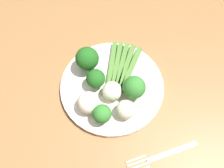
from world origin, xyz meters
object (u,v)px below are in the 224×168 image
Objects in this scene: cauliflower_front at (126,110)px; fork at (162,156)px; plate at (112,86)px; broccoli_back_right at (134,87)px; broccoli_outer_edge at (102,114)px; cauliflower_edge at (112,91)px; broccoli_left at (96,79)px; asparagus_bundle at (121,67)px; dining_table at (99,94)px; cauliflower_front_left at (88,103)px; broccoli_right at (87,59)px.

cauliflower_front reaches higher than fork.
broccoli_back_right reaches higher than plate.
broccoli_outer_edge is 0.80× the size of broccoli_back_right.
cauliflower_edge reaches higher than fork.
broccoli_left is at bearing 56.40° from broccoli_back_right.
asparagus_bundle is 3.32× the size of cauliflower_front.
fork is (-0.23, -0.08, 0.10)m from dining_table.
broccoli_left is (0.01, 0.04, 0.04)m from plate.
asparagus_bundle is (0.04, -0.04, 0.01)m from plate.
broccoli_left is 0.10m from cauliflower_front.
cauliflower_front_left is (-0.07, 0.04, 0.14)m from dining_table.
cauliflower_edge is (0.05, 0.02, 0.00)m from cauliflower_front.
cauliflower_front is at bearing -163.67° from asparagus_bundle.
fork is at bearing -159.74° from broccoli_right.
dining_table is 9.01× the size of asparagus_bundle.
broccoli_right is 0.28m from fork.
broccoli_outer_edge is at bearing 178.01° from broccoli_right.
broccoli_back_right is 1.48× the size of cauliflower_front.
cauliflower_front is 0.09m from cauliflower_front_left.
cauliflower_front_left is at bearing 119.33° from plate.
plate is at bearing -108.47° from broccoli_left.
broccoli_right is (0.14, -0.00, 0.01)m from broccoli_outer_edge.
broccoli_left is 0.05m from cauliflower_edge.
cauliflower_front_left is at bearing 61.91° from cauliflower_front.
broccoli_right is at bearing 102.33° from asparagus_bundle.
cauliflower_front_left is (-0.04, 0.07, 0.03)m from plate.
dining_table is 0.12m from plate.
broccoli_outer_edge reaches higher than dining_table.
dining_table is 23.84× the size of broccoli_left.
broccoli_outer_edge reaches higher than cauliflower_edge.
plate is (-0.03, -0.03, 0.11)m from dining_table.
broccoli_right is at bearing -71.11° from fork.
broccoli_right is at bearing 20.16° from cauliflower_edge.
cauliflower_edge is (-0.04, -0.03, -0.01)m from broccoli_left.
asparagus_bundle is 2.80× the size of broccoli_outer_edge.
cauliflower_front_left reaches higher than cauliflower_front.
broccoli_outer_edge reaches higher than plate.
broccoli_right is (0.07, 0.04, 0.05)m from plate.
broccoli_right is at bearing 38.19° from broccoli_back_right.
asparagus_bundle is 0.13m from cauliflower_front_left.
asparagus_bundle is 0.09m from broccoli_right.
broccoli_back_right is 0.05m from cauliflower_edge.
broccoli_left is 0.79× the size of broccoli_right.
cauliflower_front_left is at bearing 165.83° from broccoli_right.
dining_table is 18.84× the size of broccoli_right.
dining_table is 25.83× the size of cauliflower_front_left.
dining_table is 0.15m from cauliflower_edge.
dining_table is 20.29× the size of broccoli_back_right.
broccoli_left is 1.20× the size of cauliflower_edge.
dining_table is 0.16m from cauliflower_front_left.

